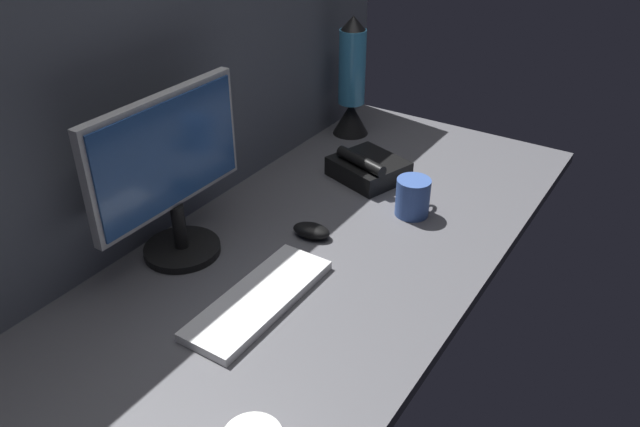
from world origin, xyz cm
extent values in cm
cube|color=#515156|center=(0.00, 0.00, -1.50)|extent=(180.00, 80.00, 3.00)
cube|color=#565B66|center=(0.00, 37.50, 32.15)|extent=(180.00, 5.00, 64.29)
cylinder|color=black|center=(-15.61, 24.50, 0.90)|extent=(18.00, 18.00, 1.80)
cylinder|color=black|center=(-15.61, 24.50, 7.30)|extent=(3.20, 3.20, 11.00)
cube|color=#B7B7B7|center=(-15.61, 25.50, 25.89)|extent=(42.71, 2.40, 26.19)
cube|color=#264C8C|center=(-15.61, 24.10, 25.89)|extent=(40.31, 0.60, 23.79)
cube|color=silver|center=(-20.43, -2.19, 1.00)|extent=(37.04, 13.12, 2.00)
ellipsoid|color=black|center=(6.70, 2.60, 1.70)|extent=(6.97, 10.33, 3.40)
cylinder|color=#38569E|center=(29.77, -13.42, 5.05)|extent=(8.81, 8.81, 10.10)
torus|color=#38569E|center=(34.98, -13.42, 5.56)|extent=(5.44, 1.00, 5.44)
cone|color=black|center=(65.61, 26.23, 5.32)|extent=(11.70, 11.70, 10.63)
cylinder|color=#3F99CC|center=(65.61, 26.23, 22.33)|extent=(8.51, 8.51, 23.39)
cone|color=black|center=(65.61, 26.23, 36.15)|extent=(7.66, 7.66, 4.25)
cube|color=black|center=(41.37, 5.98, 2.80)|extent=(21.98, 23.27, 5.60)
cylinder|color=black|center=(36.69, 5.98, 7.20)|extent=(8.25, 17.26, 3.20)
camera|label=1|loc=(-100.17, -69.14, 85.25)|focal=35.11mm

